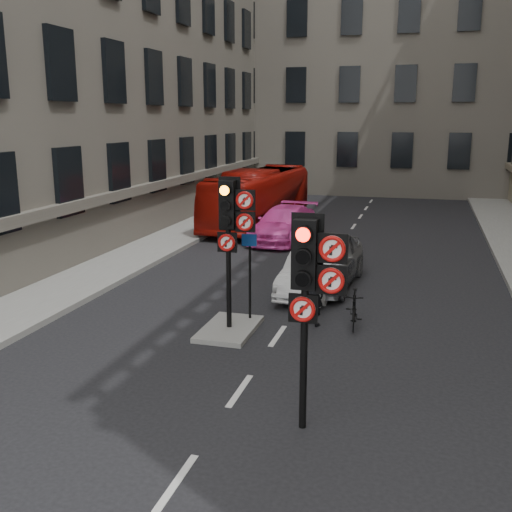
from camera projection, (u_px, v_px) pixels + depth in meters
The scene contains 13 objects.
ground at pixel (202, 446), 9.37m from camera, with size 120.00×120.00×0.00m, color black.
pavement_left at pixel (136, 252), 22.51m from camera, with size 3.00×50.00×0.16m, color gray.
centre_island at pixel (229, 329), 14.37m from camera, with size 1.20×2.00×0.12m, color gray.
building_far at pixel (389, 46), 42.72m from camera, with size 30.00×14.00×20.00m, color #666056.
signal_near at pixel (311, 277), 9.33m from camera, with size 0.91×0.40×3.58m.
signal_far at pixel (232, 221), 13.74m from camera, with size 0.91×0.40×3.58m.
car_silver at pixel (325, 260), 18.20m from camera, with size 1.86×4.63×1.58m, color #96999D.
car_white at pixel (312, 272), 17.37m from camera, with size 1.32×3.79×1.25m, color silver.
car_pink at pixel (284, 224), 24.80m from camera, with size 1.95×4.81×1.39m, color #F247B3.
bus_red at pixel (259, 197), 28.33m from camera, with size 2.23×9.51×2.65m, color #9C120B.
motorcycle at pixel (354, 309), 14.64m from camera, with size 0.42×1.48×0.89m, color black.
motorcyclist at pixel (312, 292), 14.64m from camera, with size 0.61×0.40×1.67m, color black.
info_sign at pixel (250, 264), 14.64m from camera, with size 0.37×0.12×2.14m.
Camera 1 is at (3.12, -7.91, 5.02)m, focal length 42.00 mm.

